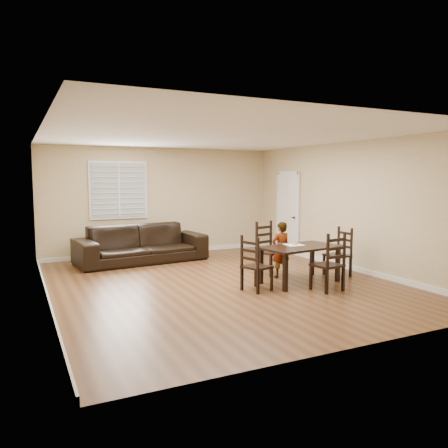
{
  "coord_description": "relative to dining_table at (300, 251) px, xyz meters",
  "views": [
    {
      "loc": [
        -3.39,
        -7.2,
        1.94
      ],
      "look_at": [
        0.47,
        0.83,
        1.0
      ],
      "focal_mm": 35.0,
      "sensor_mm": 36.0,
      "label": 1
    }
  ],
  "objects": [
    {
      "name": "sofa",
      "position": [
        -2.12,
        3.24,
        -0.17
      ],
      "size": [
        3.05,
        1.47,
        0.86
      ],
      "primitive_type": "imported",
      "rotation": [
        0.0,
        0.0,
        0.11
      ],
      "color": "black",
      "rests_on": "ground"
    },
    {
      "name": "chair_left",
      "position": [
        -1.11,
        -0.18,
        -0.16
      ],
      "size": [
        0.52,
        0.54,
        0.96
      ],
      "rotation": [
        0.0,
        0.0,
        1.88
      ],
      "color": "black",
      "rests_on": "ground"
    },
    {
      "name": "child",
      "position": [
        -0.08,
        0.53,
        -0.05
      ],
      "size": [
        0.41,
        0.28,
        1.09
      ],
      "primitive_type": "imported",
      "rotation": [
        0.0,
        0.0,
        3.18
      ],
      "color": "gray",
      "rests_on": "ground"
    },
    {
      "name": "napkin",
      "position": [
        -0.02,
        0.16,
        0.09
      ],
      "size": [
        0.34,
        0.34,
        0.0
      ],
      "primitive_type": "cube",
      "rotation": [
        0.0,
        0.0,
        -0.06
      ],
      "color": "silver",
      "rests_on": "dining_table"
    },
    {
      "name": "donut",
      "position": [
        -0.01,
        0.17,
        0.12
      ],
      "size": [
        0.11,
        0.11,
        0.04
      ],
      "color": "#BB8B43",
      "rests_on": "napkin"
    },
    {
      "name": "dining_table",
      "position": [
        0.0,
        0.0,
        0.0
      ],
      "size": [
        1.57,
        1.03,
        0.69
      ],
      "rotation": [
        0.0,
        0.0,
        0.14
      ],
      "color": "black",
      "rests_on": "ground"
    },
    {
      "name": "chair_right",
      "position": [
        1.12,
        0.14,
        -0.16
      ],
      "size": [
        0.41,
        0.44,
        0.97
      ],
      "rotation": [
        0.0,
        0.0,
        -1.57
      ],
      "color": "black",
      "rests_on": "ground"
    },
    {
      "name": "chair_far",
      "position": [
        0.11,
        -0.79,
        -0.13
      ],
      "size": [
        0.52,
        0.49,
        1.03
      ],
      "rotation": [
        0.0,
        0.0,
        3.27
      ],
      "color": "black",
      "rests_on": "ground"
    },
    {
      "name": "chair_near",
      "position": [
        -0.15,
        0.94,
        -0.11
      ],
      "size": [
        0.59,
        0.56,
        1.07
      ],
      "rotation": [
        0.0,
        0.0,
        0.27
      ],
      "color": "black",
      "rests_on": "ground"
    },
    {
      "name": "room",
      "position": [
        -1.3,
        0.81,
        1.21
      ],
      "size": [
        6.04,
        7.04,
        2.72
      ],
      "color": "#CAB789",
      "rests_on": "ground"
    },
    {
      "name": "ground",
      "position": [
        -1.33,
        0.63,
        -0.6
      ],
      "size": [
        7.0,
        7.0,
        0.0
      ],
      "primitive_type": "plane",
      "color": "brown",
      "rests_on": "ground"
    }
  ]
}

